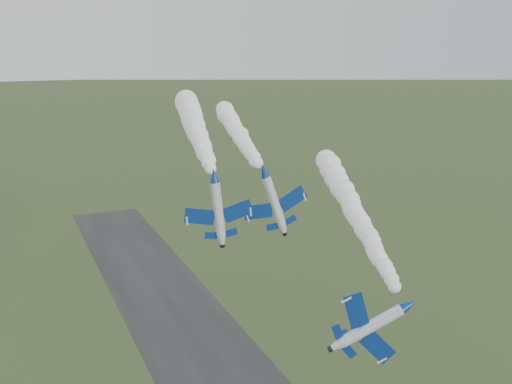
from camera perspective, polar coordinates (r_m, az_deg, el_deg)
jet_lead at (r=76.05m, az=15.15°, el=-10.86°), size 6.82×12.69×9.34m
smoke_trail_jet_lead at (r=107.05m, az=9.60°, el=-1.49°), size 26.42×61.80×4.91m
jet_pair_left at (r=83.47m, az=-4.21°, el=1.66°), size 10.39×12.19×3.08m
smoke_trail_jet_pair_left at (r=120.51m, az=-6.15°, el=6.62°), size 23.71×70.39×5.89m
jet_pair_right at (r=86.29m, az=0.80°, el=2.16°), size 9.85×12.10×3.95m
smoke_trail_jet_pair_right at (r=121.46m, az=-1.94°, el=6.19°), size 20.07×65.16×4.44m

